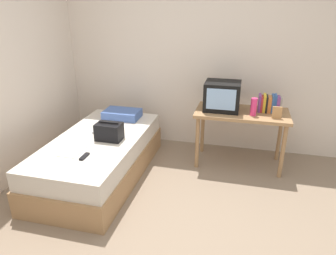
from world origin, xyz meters
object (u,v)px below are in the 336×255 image
object	(u,v)px
pillow	(122,114)
water_bottle	(254,107)
bed	(100,157)
picture_frame	(277,113)
magazine	(72,151)
remote_dark	(84,156)
remote_silver	(96,131)
handbag	(109,132)
book_row	(269,104)
tv	(222,96)
desk	(241,118)

from	to	relation	value
pillow	water_bottle	bearing A→B (deg)	-2.71
bed	pillow	xyz separation A→B (m)	(0.03, 0.71, 0.32)
water_bottle	picture_frame	bearing A→B (deg)	-8.67
magazine	remote_dark	xyz separation A→B (m)	(0.20, -0.09, 0.01)
pillow	remote_dark	world-z (taller)	pillow
magazine	remote_silver	size ratio (longest dim) A/B	2.01
picture_frame	magazine	bearing A→B (deg)	-155.28
handbag	magazine	xyz separation A→B (m)	(-0.27, -0.40, -0.10)
book_row	bed	bearing A→B (deg)	-157.41
magazine	pillow	bearing A→B (deg)	83.08
bed	remote_dark	world-z (taller)	remote_dark
tv	handbag	size ratio (longest dim) A/B	1.47
book_row	remote_silver	distance (m)	2.20
desk	tv	xyz separation A→B (m)	(-0.26, 0.02, 0.27)
pillow	remote_dark	xyz separation A→B (m)	(0.06, -1.21, -0.04)
book_row	magazine	world-z (taller)	book_row
tv	remote_dark	size ratio (longest dim) A/B	2.82
handbag	remote_dark	size ratio (longest dim) A/B	1.92
bed	desk	world-z (taller)	desk
desk	remote_silver	size ratio (longest dim) A/B	8.06
book_row	handbag	distance (m)	2.01
bed	magazine	xyz separation A→B (m)	(-0.11, -0.41, 0.26)
desk	water_bottle	size ratio (longest dim) A/B	5.35
desk	book_row	world-z (taller)	book_row
desk	picture_frame	world-z (taller)	picture_frame
magazine	remote_silver	xyz separation A→B (m)	(0.01, 0.57, 0.01)
picture_frame	magazine	distance (m)	2.39
water_bottle	remote_silver	world-z (taller)	water_bottle
tv	remote_dark	xyz separation A→B (m)	(-1.30, -1.26, -0.39)
handbag	magazine	world-z (taller)	handbag
desk	pillow	size ratio (longest dim) A/B	2.36
remote_silver	tv	bearing A→B (deg)	21.80
bed	tv	world-z (taller)	tv
handbag	magazine	distance (m)	0.49
water_bottle	desk	bearing A→B (deg)	139.00
picture_frame	magazine	size ratio (longest dim) A/B	0.50
water_bottle	pillow	xyz separation A→B (m)	(-1.75, 0.08, -0.28)
book_row	remote_silver	bearing A→B (deg)	-162.46
desk	handbag	xyz separation A→B (m)	(-1.49, -0.75, -0.03)
book_row	picture_frame	xyz separation A→B (m)	(0.08, -0.23, -0.03)
water_bottle	book_row	bearing A→B (deg)	44.90
book_row	handbag	world-z (taller)	book_row
water_bottle	picture_frame	size ratio (longest dim) A/B	1.49
magazine	remote_dark	size ratio (longest dim) A/B	1.86
water_bottle	book_row	world-z (taller)	book_row
desk	remote_dark	xyz separation A→B (m)	(-1.56, -1.24, -0.12)
desk	picture_frame	xyz separation A→B (m)	(0.40, -0.16, 0.17)
pillow	desk	bearing A→B (deg)	1.09
bed	book_row	distance (m)	2.21
magazine	bed	bearing A→B (deg)	74.92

